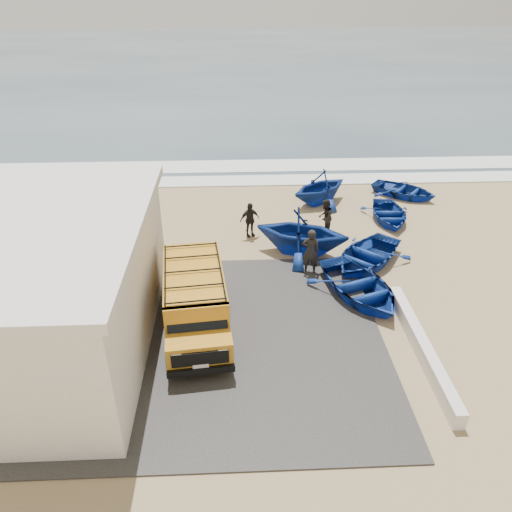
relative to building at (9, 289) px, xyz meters
name	(u,v)px	position (x,y,z in m)	size (l,w,h in m)	color
ground	(256,303)	(7.50, 2.00, -2.16)	(160.00, 160.00, 0.00)	tan
slab	(198,339)	(5.50, 0.00, -2.14)	(12.00, 10.00, 0.05)	#3A3836
ocean	(237,61)	(7.50, 58.00, -2.16)	(180.00, 88.00, 0.01)	#385166
surf_line	(247,181)	(7.50, 14.00, -2.13)	(180.00, 1.60, 0.06)	white
surf_wash	(246,166)	(7.50, 16.50, -2.14)	(180.00, 2.20, 0.04)	white
building	(9,289)	(0.00, 0.00, 0.00)	(8.40, 9.40, 4.30)	white
parapet	(422,347)	(12.50, -1.00, -1.89)	(0.35, 6.00, 0.55)	silver
van	(195,300)	(5.44, 0.65, -1.02)	(2.47, 5.15, 2.13)	orange
boat_near_left	(359,286)	(11.26, 2.26, -1.74)	(2.92, 4.10, 0.85)	navy
boat_near_right	(366,255)	(12.08, 4.56, -1.76)	(2.78, 3.89, 0.81)	navy
boat_mid_left	(302,232)	(9.55, 5.56, -1.14)	(3.35, 3.88, 2.04)	navy
boat_mid_right	(389,214)	(14.12, 8.54, -1.82)	(2.35, 3.29, 0.68)	navy
boat_far_left	(320,187)	(11.13, 10.78, -1.28)	(2.90, 3.36, 1.77)	navy
boat_far_right	(404,190)	(15.73, 11.42, -1.81)	(2.42, 3.38, 0.70)	navy
fisherman_front	(311,251)	(9.70, 4.02, -1.22)	(0.69, 0.45, 1.88)	black
fisherman_middle	(325,217)	(10.82, 7.30, -1.33)	(0.81, 0.63, 1.67)	black
fisherman_back	(250,220)	(7.44, 7.26, -1.36)	(0.94, 0.39, 1.60)	black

